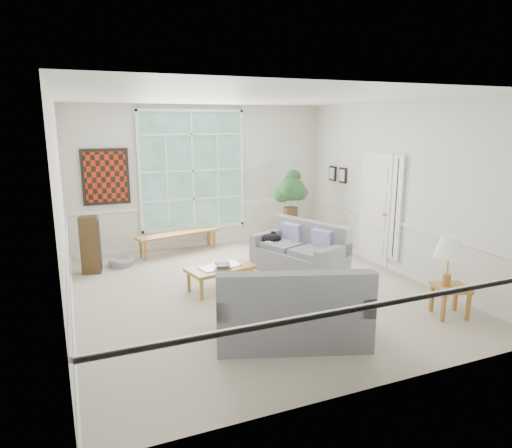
{
  "coord_description": "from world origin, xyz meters",
  "views": [
    {
      "loc": [
        -2.64,
        -6.4,
        2.67
      ],
      "look_at": [
        0.1,
        0.2,
        1.05
      ],
      "focal_mm": 32.0,
      "sensor_mm": 36.0,
      "label": 1
    }
  ],
  "objects_px": {
    "end_table": "(293,234)",
    "side_table": "(450,301)",
    "loveseat_right": "(299,248)",
    "loveseat_front": "(292,301)",
    "coffee_table": "(220,278)"
  },
  "relations": [
    {
      "from": "end_table",
      "to": "side_table",
      "type": "distance_m",
      "value": 4.05
    },
    {
      "from": "loveseat_right",
      "to": "loveseat_front",
      "type": "relative_size",
      "value": 0.91
    },
    {
      "from": "coffee_table",
      "to": "side_table",
      "type": "relative_size",
      "value": 2.35
    },
    {
      "from": "loveseat_front",
      "to": "side_table",
      "type": "height_order",
      "value": "loveseat_front"
    },
    {
      "from": "loveseat_front",
      "to": "end_table",
      "type": "relative_size",
      "value": 3.06
    },
    {
      "from": "loveseat_front",
      "to": "side_table",
      "type": "distance_m",
      "value": 2.38
    },
    {
      "from": "loveseat_right",
      "to": "side_table",
      "type": "xyz_separation_m",
      "value": [
        1.07,
        -2.47,
        -0.23
      ]
    },
    {
      "from": "loveseat_front",
      "to": "end_table",
      "type": "height_order",
      "value": "loveseat_front"
    },
    {
      "from": "loveseat_right",
      "to": "end_table",
      "type": "distance_m",
      "value": 1.71
    },
    {
      "from": "loveseat_right",
      "to": "side_table",
      "type": "height_order",
      "value": "loveseat_right"
    },
    {
      "from": "loveseat_right",
      "to": "coffee_table",
      "type": "relative_size",
      "value": 1.59
    },
    {
      "from": "side_table",
      "to": "loveseat_front",
      "type": "bearing_deg",
      "value": 174.11
    },
    {
      "from": "coffee_table",
      "to": "side_table",
      "type": "xyz_separation_m",
      "value": [
        2.64,
        -2.2,
        0.03
      ]
    },
    {
      "from": "loveseat_right",
      "to": "coffee_table",
      "type": "height_order",
      "value": "loveseat_right"
    },
    {
      "from": "loveseat_front",
      "to": "coffee_table",
      "type": "height_order",
      "value": "loveseat_front"
    }
  ]
}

